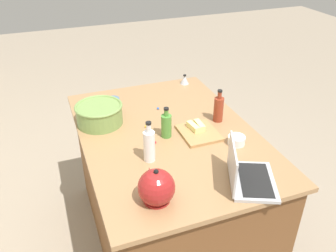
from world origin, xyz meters
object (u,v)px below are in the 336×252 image
cutting_board (199,133)px  laptop (246,175)px  bottle_soy (219,109)px  kettle (156,188)px  ramekin_medium (236,140)px  bottle_vinegar (149,145)px  mixing_bowl_large (99,114)px  bottle_olive (166,125)px  butter_stick_left (199,125)px  butter_stick_right (193,127)px  ramekin_small (113,101)px  kitchen_timer (185,80)px

cutting_board → laptop: bearing=-176.6°
bottle_soy → kettle: (-0.58, 0.63, -0.01)m
laptop → ramekin_medium: size_ratio=3.60×
bottle_vinegar → cutting_board: bottle_vinegar is taller
laptop → mixing_bowl_large: laptop is taller
laptop → kettle: (0.03, 0.47, 0.03)m
bottle_olive → ramekin_medium: 0.43m
butter_stick_left → butter_stick_right: 0.05m
mixing_bowl_large → bottle_soy: size_ratio=1.38×
kettle → ramekin_small: 1.06m
laptop → bottle_vinegar: bottle_vinegar is taller
bottle_vinegar → butter_stick_right: (0.19, -0.35, -0.06)m
cutting_board → bottle_olive: bearing=76.2°
butter_stick_left → butter_stick_right: (-0.00, 0.04, 0.00)m
butter_stick_left → kettle: bearing=138.0°
kitchen_timer → butter_stick_left: bearing=164.7°
ramekin_medium → kitchen_timer: size_ratio=1.34×
butter_stick_left → ramekin_medium: (-0.22, -0.14, -0.01)m
laptop → butter_stick_left: (0.55, 0.01, -0.01)m
bottle_soy → cutting_board: 0.23m
kettle → bottle_vinegar: bearing=-12.1°
laptop → bottle_olive: bearing=22.5°
bottle_olive → ramekin_small: bearing=21.7°
mixing_bowl_large → bottle_vinegar: bearing=-160.1°
bottle_soy → kettle: 0.86m
bottle_olive → butter_stick_left: bottle_olive is taller
kettle → butter_stick_left: 0.69m
laptop → cutting_board: (0.50, 0.03, -0.04)m
kitchen_timer → laptop: bearing=171.6°
butter_stick_right → ramekin_small: (0.54, 0.39, -0.01)m
butter_stick_left → ramekin_small: 0.69m
laptop → bottle_olive: size_ratio=1.87×
bottle_vinegar → butter_stick_right: bottle_vinegar is taller
laptop → butter_stick_left: size_ratio=3.39×
laptop → ramekin_small: bearing=22.1°
laptop → kettle: 0.47m
bottle_vinegar → bottle_olive: bearing=-41.1°
bottle_olive → butter_stick_left: size_ratio=1.81×
butter_stick_right → kitchen_timer: size_ratio=1.43×
butter_stick_left → ramekin_medium: butter_stick_left is taller
kitchen_timer → kettle: bearing=151.6°
kettle → kitchen_timer: 1.38m
ramekin_medium → bottle_olive: bearing=58.0°
mixing_bowl_large → ramekin_medium: mixing_bowl_large is taller
bottle_soy → butter_stick_left: bearing=112.0°
kettle → butter_stick_left: bearing=-42.0°
mixing_bowl_large → kitchen_timer: 0.86m
bottle_olive → kettle: 0.57m
bottle_olive → laptop: bearing=-157.5°
laptop → ramekin_small: 1.17m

